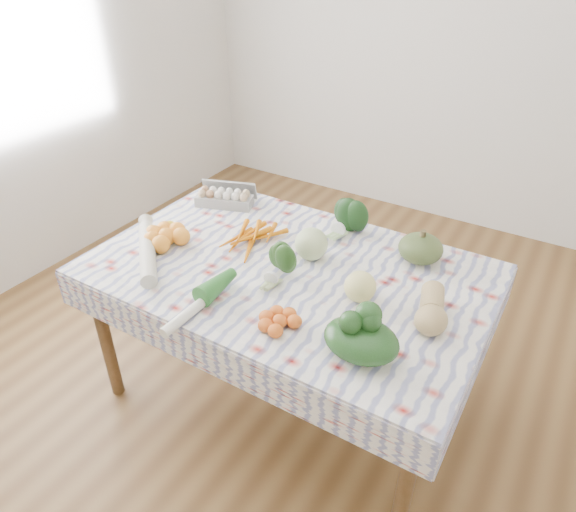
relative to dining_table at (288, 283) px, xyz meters
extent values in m
plane|color=brown|center=(0.00, 0.00, -0.68)|extent=(4.50, 4.50, 0.00)
cube|color=white|center=(0.00, 2.25, 0.72)|extent=(4.00, 0.04, 2.80)
cube|color=brown|center=(0.00, 0.00, 0.05)|extent=(1.60, 1.00, 0.04)
cylinder|color=brown|center=(-0.74, -0.44, -0.32)|extent=(0.06, 0.06, 0.71)
cylinder|color=brown|center=(0.74, -0.44, -0.32)|extent=(0.06, 0.06, 0.71)
cylinder|color=brown|center=(-0.74, 0.44, -0.32)|extent=(0.06, 0.06, 0.71)
cylinder|color=brown|center=(0.74, 0.44, -0.32)|extent=(0.06, 0.06, 0.71)
cube|color=white|center=(0.00, 0.00, 0.08)|extent=(1.66, 1.06, 0.01)
cube|color=#999995|center=(-0.58, 0.32, 0.12)|extent=(0.31, 0.21, 0.08)
cube|color=orange|center=(-0.24, 0.09, 0.11)|extent=(0.28, 0.26, 0.05)
ellipsoid|color=#153714|center=(0.07, 0.39, 0.16)|extent=(0.18, 0.16, 0.16)
ellipsoid|color=#475A2B|center=(0.46, 0.34, 0.15)|extent=(0.24, 0.24, 0.12)
sphere|color=#C3D894|center=(0.05, 0.12, 0.16)|extent=(0.16, 0.16, 0.14)
ellipsoid|color=tan|center=(0.63, -0.02, 0.14)|extent=(0.18, 0.28, 0.12)
cube|color=orange|center=(-0.57, -0.13, 0.13)|extent=(0.33, 0.33, 0.09)
ellipsoid|color=#214717|center=(0.01, -0.10, 0.14)|extent=(0.17, 0.17, 0.11)
cube|color=orange|center=(0.17, -0.34, 0.11)|extent=(0.24, 0.24, 0.06)
sphere|color=#EDE583|center=(0.35, -0.05, 0.15)|extent=(0.14, 0.14, 0.12)
ellipsoid|color=#173714|center=(0.48, -0.31, 0.14)|extent=(0.32, 0.28, 0.12)
cylinder|color=beige|center=(-0.55, -0.26, 0.12)|extent=(0.39, 0.38, 0.07)
cylinder|color=white|center=(-0.14, -0.41, 0.11)|extent=(0.05, 0.39, 0.04)
camera|label=1|loc=(0.94, -1.54, 1.31)|focal=32.00mm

